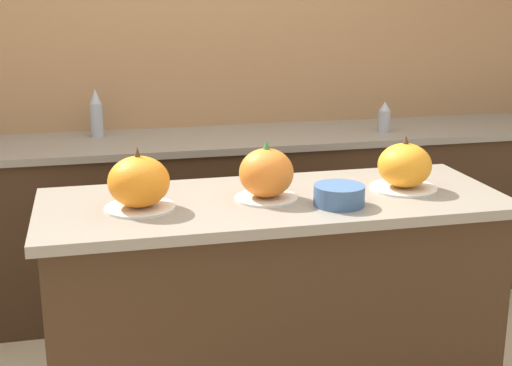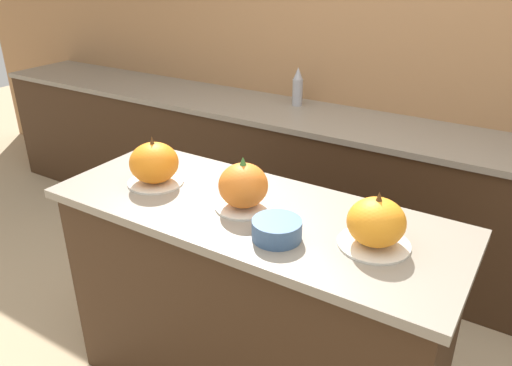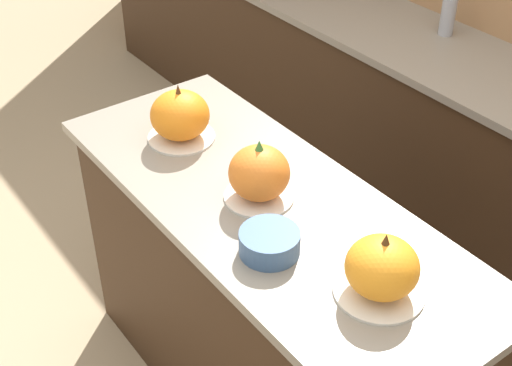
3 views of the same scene
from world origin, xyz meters
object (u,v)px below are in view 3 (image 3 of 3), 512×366
object	(u,v)px
pumpkin_cake_center	(259,174)
bottle_tall	(449,9)
pumpkin_cake_left	(180,116)
mixing_bowl	(270,243)
pumpkin_cake_right	(383,268)

from	to	relation	value
pumpkin_cake_center	bottle_tall	distance (m)	1.54
pumpkin_cake_left	bottle_tall	bearing A→B (deg)	94.16
pumpkin_cake_center	mixing_bowl	size ratio (longest dim) A/B	1.27
pumpkin_cake_center	pumpkin_cake_right	bearing A→B (deg)	1.35
pumpkin_cake_right	pumpkin_cake_left	bearing A→B (deg)	-178.49
pumpkin_cake_center	mixing_bowl	distance (m)	0.25
pumpkin_cake_right	mixing_bowl	size ratio (longest dim) A/B	1.41
pumpkin_cake_left	mixing_bowl	world-z (taller)	pumpkin_cake_left
pumpkin_cake_right	bottle_tall	bearing A→B (deg)	125.85
pumpkin_cake_center	mixing_bowl	xyz separation A→B (m)	(0.22, -0.13, -0.05)
pumpkin_cake_left	pumpkin_cake_center	distance (m)	0.43
pumpkin_cake_left	pumpkin_cake_center	size ratio (longest dim) A/B	1.07
pumpkin_cake_center	pumpkin_cake_right	size ratio (longest dim) A/B	0.90
pumpkin_cake_left	bottle_tall	world-z (taller)	pumpkin_cake_left
pumpkin_cake_right	mixing_bowl	xyz separation A→B (m)	(-0.29, -0.14, -0.05)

